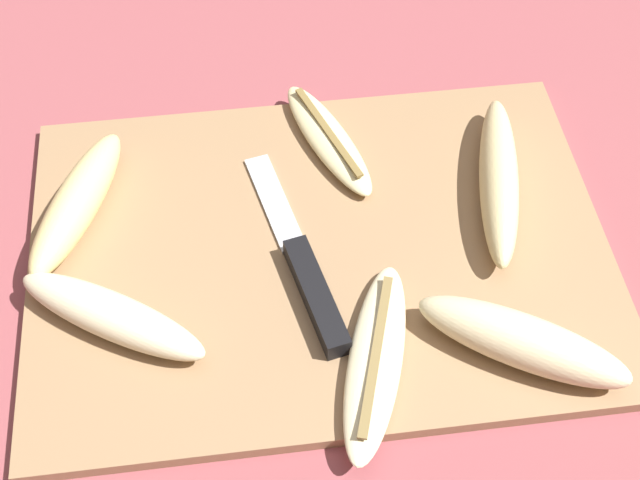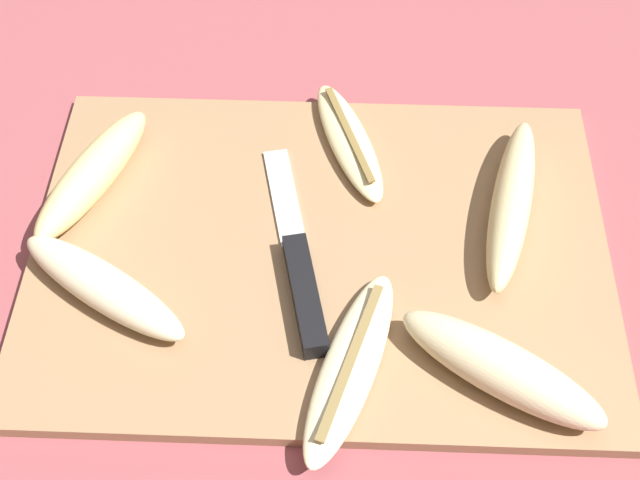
{
  "view_description": "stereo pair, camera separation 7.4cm",
  "coord_description": "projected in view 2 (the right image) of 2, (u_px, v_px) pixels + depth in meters",
  "views": [
    {
      "loc": [
        -0.06,
        -0.45,
        0.61
      ],
      "look_at": [
        0.0,
        0.0,
        0.02
      ],
      "focal_mm": 50.0,
      "sensor_mm": 36.0,
      "label": 1
    },
    {
      "loc": [
        0.02,
        -0.46,
        0.61
      ],
      "look_at": [
        0.0,
        0.0,
        0.02
      ],
      "focal_mm": 50.0,
      "sensor_mm": 36.0,
      "label": 2
    }
  ],
  "objects": [
    {
      "name": "ground_plane",
      "position": [
        320.0,
        256.0,
        0.76
      ],
      "size": [
        4.0,
        4.0,
        0.0
      ],
      "primitive_type": "plane",
      "color": "#93474C"
    },
    {
      "name": "cutting_board",
      "position": [
        320.0,
        251.0,
        0.76
      ],
      "size": [
        0.49,
        0.35,
        0.01
      ],
      "color": "#997551",
      "rests_on": "ground_plane"
    },
    {
      "name": "knife",
      "position": [
        301.0,
        278.0,
        0.72
      ],
      "size": [
        0.07,
        0.22,
        0.02
      ],
      "rotation": [
        0.0,
        0.0,
        0.21
      ],
      "color": "black",
      "rests_on": "cutting_board"
    },
    {
      "name": "banana_cream_curved",
      "position": [
        501.0,
        368.0,
        0.66
      ],
      "size": [
        0.16,
        0.12,
        0.04
      ],
      "rotation": [
        0.0,
        0.0,
        4.16
      ],
      "color": "beige",
      "rests_on": "cutting_board"
    },
    {
      "name": "banana_ripe_center",
      "position": [
        511.0,
        202.0,
        0.76
      ],
      "size": [
        0.07,
        0.2,
        0.04
      ],
      "rotation": [
        0.0,
        0.0,
        6.07
      ],
      "color": "beige",
      "rests_on": "cutting_board"
    },
    {
      "name": "banana_pale_long",
      "position": [
        350.0,
        366.0,
        0.67
      ],
      "size": [
        0.09,
        0.18,
        0.02
      ],
      "rotation": [
        0.0,
        0.0,
        2.84
      ],
      "color": "beige",
      "rests_on": "cutting_board"
    },
    {
      "name": "banana_golden_short",
      "position": [
        93.0,
        174.0,
        0.78
      ],
      "size": [
        0.1,
        0.17,
        0.04
      ],
      "rotation": [
        0.0,
        0.0,
        5.89
      ],
      "color": "#EDD689",
      "rests_on": "cutting_board"
    },
    {
      "name": "banana_soft_right",
      "position": [
        349.0,
        141.0,
        0.82
      ],
      "size": [
        0.09,
        0.16,
        0.02
      ],
      "rotation": [
        0.0,
        0.0,
        3.48
      ],
      "color": "beige",
      "rests_on": "cutting_board"
    },
    {
      "name": "banana_bright_far",
      "position": [
        103.0,
        287.0,
        0.71
      ],
      "size": [
        0.16,
        0.12,
        0.03
      ],
      "rotation": [
        0.0,
        0.0,
        4.14
      ],
      "color": "beige",
      "rests_on": "cutting_board"
    }
  ]
}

